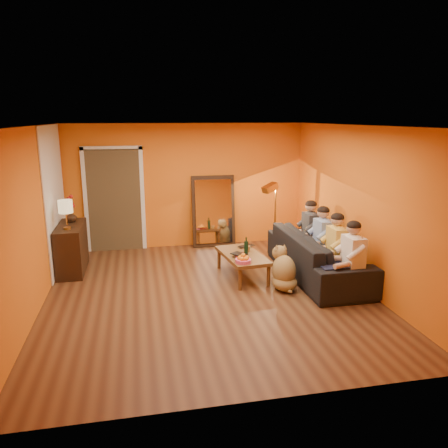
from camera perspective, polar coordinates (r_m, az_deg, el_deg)
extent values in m
cube|color=brown|center=(7.01, -2.02, -9.07)|extent=(5.00, 5.50, 0.00)
cube|color=white|center=(6.46, -2.22, 12.69)|extent=(5.00, 5.50, 0.00)
cube|color=orange|center=(9.29, -4.89, 4.96)|extent=(5.00, 0.00, 2.60)
cube|color=orange|center=(6.69, -23.74, 0.33)|extent=(0.00, 5.50, 2.60)
cube|color=orange|center=(7.43, 17.29, 2.13)|extent=(0.00, 5.50, 2.60)
cube|color=white|center=(8.37, -21.22, 3.08)|extent=(0.02, 1.90, 2.58)
cube|color=#3F2D19|center=(9.37, -14.08, 3.11)|extent=(1.06, 0.30, 2.10)
cube|color=white|center=(9.29, -17.62, 2.79)|extent=(0.08, 0.06, 2.20)
cube|color=white|center=(9.24, -10.57, 3.15)|extent=(0.08, 0.06, 2.20)
cube|color=white|center=(9.11, -14.51, 9.59)|extent=(1.22, 0.06, 0.08)
cube|color=#301C10|center=(9.35, -1.39, 1.70)|extent=(0.92, 0.27, 1.51)
cube|color=white|center=(9.31, -1.34, 1.65)|extent=(0.78, 0.21, 1.35)
cube|color=#301C10|center=(8.34, -19.26, -2.99)|extent=(0.44, 1.18, 0.85)
imported|color=black|center=(7.80, 12.11, -3.99)|extent=(2.60, 1.02, 0.76)
cylinder|color=black|center=(7.49, 2.91, -2.89)|extent=(0.07, 0.07, 0.31)
imported|color=#B27F3F|center=(7.69, 3.09, -3.25)|extent=(0.11, 0.11, 0.10)
imported|color=black|center=(7.93, 3.09, -3.00)|extent=(0.36, 0.28, 0.02)
imported|color=#301C10|center=(7.34, 1.44, -4.40)|extent=(0.21, 0.26, 0.02)
imported|color=#A71A13|center=(7.34, 1.50, -4.21)|extent=(0.24, 0.29, 0.02)
imported|color=black|center=(7.32, 1.46, -4.11)|extent=(0.28, 0.30, 0.02)
imported|color=#301C10|center=(8.45, -19.33, 0.92)|extent=(0.19, 0.19, 0.20)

